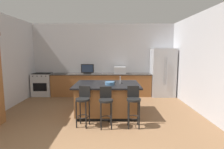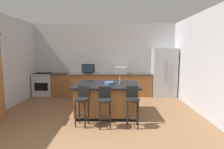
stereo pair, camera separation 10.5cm
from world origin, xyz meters
The scene contains 16 objects.
wall_back centered at (0.00, 4.79, 1.49)m, with size 6.43×0.12×2.98m, color #BCBCC1.
wall_right centered at (3.02, 2.40, 1.49)m, with size 0.12×5.19×2.98m, color #BCBCC1.
counter_back centered at (-0.08, 4.41, 0.46)m, with size 4.08×0.62×0.92m.
kitchen_island centered at (0.22, 2.17, 0.46)m, with size 1.85×1.32×0.91m.
refrigerator centered at (2.44, 4.36, 0.97)m, with size 0.94×0.74×1.94m.
range_oven centered at (-2.52, 4.41, 0.47)m, with size 0.78×0.63×0.94m.
microwave centered at (0.69, 4.41, 1.06)m, with size 0.48×0.36×0.28m, color #B7BABF.
tv_monitor centered at (-0.64, 4.36, 1.10)m, with size 0.52×0.16×0.40m.
sink_faucet_back centered at (-0.04, 4.51, 1.04)m, with size 0.02×0.02×0.24m, color #B2B2B7.
sink_faucet_island centered at (0.60, 2.17, 1.02)m, with size 0.02×0.02×0.22m, color #B2B2B7.
bar_stool_left centered at (-0.34, 1.37, 0.59)m, with size 0.35×0.36×0.98m.
bar_stool_center centered at (0.22, 1.29, 0.59)m, with size 0.34×0.35×0.98m.
bar_stool_right centered at (0.89, 1.31, 0.60)m, with size 0.34×0.34×1.00m.
fruit_bowl centered at (0.30, 2.02, 0.95)m, with size 0.27×0.27×0.08m, color #3F668C.
cell_phone centered at (0.64, 2.27, 0.91)m, with size 0.07×0.15×0.01m, color black.
tv_remote centered at (0.45, 2.42, 0.92)m, with size 0.04×0.17×0.02m, color black.
Camera 2 is at (0.47, -2.86, 1.85)m, focal length 28.52 mm.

